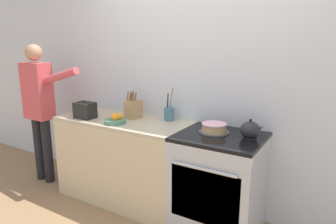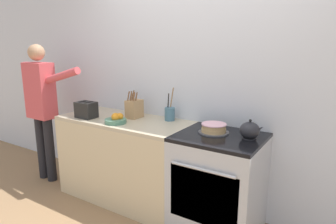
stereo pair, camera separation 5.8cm
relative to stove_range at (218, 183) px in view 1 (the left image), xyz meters
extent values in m
cube|color=silver|center=(-0.35, 0.34, 0.86)|extent=(8.00, 0.04, 2.60)
cube|color=beige|center=(-1.07, 0.00, -0.02)|extent=(1.42, 0.63, 0.85)
cube|color=#BCAD8E|center=(-1.07, 0.00, 0.43)|extent=(1.42, 0.63, 0.03)
cube|color=#B7BABF|center=(0.00, 0.00, -0.02)|extent=(0.73, 0.63, 0.86)
cube|color=black|center=(0.00, -0.31, 0.01)|extent=(0.60, 0.01, 0.47)
cylinder|color=#B7BABF|center=(0.00, -0.33, 0.26)|extent=(0.54, 0.02, 0.02)
cube|color=black|center=(0.00, 0.00, 0.43)|extent=(0.73, 0.63, 0.03)
cylinder|color=#4C4C51|center=(-0.08, 0.05, 0.45)|extent=(0.27, 0.27, 0.01)
cylinder|color=tan|center=(-0.08, 0.05, 0.47)|extent=(0.21, 0.21, 0.03)
cylinder|color=tan|center=(-0.08, 0.05, 0.50)|extent=(0.21, 0.21, 0.03)
cylinder|color=#EFB2C1|center=(-0.08, 0.05, 0.52)|extent=(0.22, 0.22, 0.01)
cylinder|color=#232328|center=(0.23, 0.06, 0.45)|extent=(0.12, 0.12, 0.01)
ellipsoid|color=#232328|center=(0.23, 0.06, 0.51)|extent=(0.17, 0.17, 0.14)
cone|color=#232328|center=(0.31, 0.06, 0.54)|extent=(0.08, 0.04, 0.07)
sphere|color=black|center=(0.23, 0.06, 0.60)|extent=(0.02, 0.02, 0.02)
cube|color=tan|center=(-1.01, 0.11, 0.54)|extent=(0.12, 0.17, 0.19)
cylinder|color=brown|center=(-1.05, 0.06, 0.68)|extent=(0.01, 0.04, 0.10)
cylinder|color=brown|center=(-1.01, 0.06, 0.67)|extent=(0.01, 0.04, 0.08)
cylinder|color=brown|center=(-0.98, 0.06, 0.68)|extent=(0.01, 0.04, 0.09)
cylinder|color=brown|center=(-1.05, 0.10, 0.68)|extent=(0.01, 0.04, 0.09)
cylinder|color=brown|center=(-1.01, 0.10, 0.67)|extent=(0.01, 0.04, 0.09)
cylinder|color=brown|center=(-0.98, 0.10, 0.67)|extent=(0.01, 0.04, 0.09)
cylinder|color=brown|center=(-1.05, 0.14, 0.68)|extent=(0.01, 0.04, 0.10)
cylinder|color=brown|center=(-1.01, 0.14, 0.66)|extent=(0.01, 0.03, 0.06)
cylinder|color=#477084|center=(-0.64, 0.21, 0.51)|extent=(0.10, 0.10, 0.13)
cylinder|color=black|center=(-0.66, 0.21, 0.60)|extent=(0.01, 0.04, 0.23)
cylinder|color=#A37A51|center=(-0.63, 0.23, 0.64)|extent=(0.07, 0.03, 0.29)
cylinder|color=#4C7F66|center=(-1.03, -0.17, 0.46)|extent=(0.21, 0.21, 0.04)
sphere|color=orange|center=(-1.03, -0.17, 0.51)|extent=(0.08, 0.08, 0.08)
sphere|color=orange|center=(-1.03, -0.18, 0.50)|extent=(0.07, 0.07, 0.07)
sphere|color=orange|center=(-1.01, -0.12, 0.50)|extent=(0.07, 0.07, 0.07)
cube|color=black|center=(-1.44, -0.17, 0.53)|extent=(0.21, 0.15, 0.17)
cube|color=black|center=(-1.48, -0.17, 0.61)|extent=(0.03, 0.11, 0.00)
cube|color=black|center=(-1.40, -0.17, 0.61)|extent=(0.03, 0.11, 0.00)
cube|color=black|center=(-1.56, -0.17, 0.56)|extent=(0.02, 0.02, 0.01)
cylinder|color=black|center=(-2.27, -0.18, -0.05)|extent=(0.11, 0.11, 0.79)
cylinder|color=black|center=(-2.11, -0.18, -0.05)|extent=(0.11, 0.11, 0.79)
cube|color=#D14C51|center=(-2.19, -0.18, 0.67)|extent=(0.34, 0.20, 0.65)
cylinder|color=#D14C51|center=(-2.40, -0.18, 0.72)|extent=(0.08, 0.08, 0.55)
cylinder|color=#D14C51|center=(-1.79, -0.18, 0.86)|extent=(0.55, 0.08, 0.22)
sphere|color=tan|center=(-2.19, -0.18, 1.11)|extent=(0.19, 0.19, 0.19)
camera|label=1|loc=(0.89, -2.33, 1.22)|focal=32.00mm
camera|label=2|loc=(0.94, -2.30, 1.22)|focal=32.00mm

